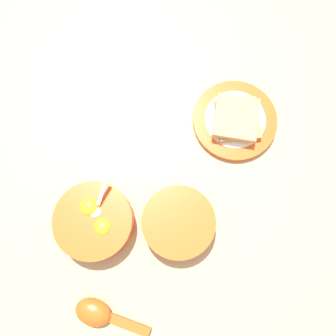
% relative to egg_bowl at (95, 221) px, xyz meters
% --- Properties ---
extents(ground_plane, '(3.00, 3.00, 0.00)m').
position_rel_egg_bowl_xyz_m(ground_plane, '(-0.17, -0.05, -0.03)').
color(ground_plane, tan).
extents(egg_bowl, '(0.16, 0.16, 0.08)m').
position_rel_egg_bowl_xyz_m(egg_bowl, '(0.00, 0.00, 0.00)').
color(egg_bowl, '#DB5119').
rests_on(egg_bowl, ground_plane).
extents(toast_plate, '(0.19, 0.19, 0.02)m').
position_rel_egg_bowl_xyz_m(toast_plate, '(-0.35, -0.11, -0.02)').
color(toast_plate, '#DB5119').
rests_on(toast_plate, ground_plane).
extents(toast_sandwich, '(0.13, 0.13, 0.03)m').
position_rel_egg_bowl_xyz_m(toast_sandwich, '(-0.35, -0.10, 0.00)').
color(toast_sandwich, tan).
rests_on(toast_sandwich, toast_plate).
extents(soup_spoon, '(0.14, 0.12, 0.03)m').
position_rel_egg_bowl_xyz_m(soup_spoon, '(0.05, 0.17, -0.01)').
color(soup_spoon, '#DB5119').
rests_on(soup_spoon, ground_plane).
extents(congee_bowl, '(0.15, 0.15, 0.05)m').
position_rel_egg_bowl_xyz_m(congee_bowl, '(-0.16, 0.06, -0.00)').
color(congee_bowl, '#DB5119').
rests_on(congee_bowl, ground_plane).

